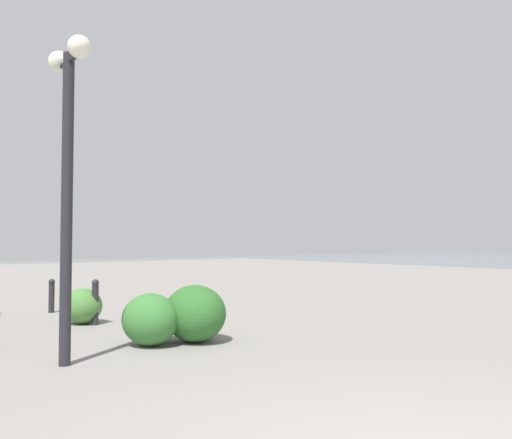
# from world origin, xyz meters

# --- Properties ---
(lamppost) EXTENTS (0.98, 0.28, 3.98)m
(lamppost) POSITION_xyz_m (4.85, 0.66, 2.65)
(lamppost) COLOR #232328
(lamppost) RESTS_ON ground
(bollard_near) EXTENTS (0.13, 0.13, 0.82)m
(bollard_near) POSITION_xyz_m (7.68, -0.88, 0.43)
(bollard_near) COLOR #232328
(bollard_near) RESTS_ON ground
(bollard_mid) EXTENTS (0.13, 0.13, 0.71)m
(bollard_mid) POSITION_xyz_m (9.89, -0.83, 0.37)
(bollard_mid) COLOR #232328
(bollard_mid) RESTS_ON ground
(shrub_low) EXTENTS (1.00, 0.90, 0.85)m
(shrub_low) POSITION_xyz_m (5.14, -1.40, 0.43)
(shrub_low) COLOR #2D6628
(shrub_low) RESTS_ON ground
(shrub_round) EXTENTS (0.76, 0.68, 0.65)m
(shrub_round) POSITION_xyz_m (7.95, -0.76, 0.32)
(shrub_round) COLOR #477F38
(shrub_round) RESTS_ON ground
(shrub_wide) EXTENTS (0.89, 0.80, 0.75)m
(shrub_wide) POSITION_xyz_m (5.32, -0.74, 0.38)
(shrub_wide) COLOR #387533
(shrub_wide) RESTS_ON ground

